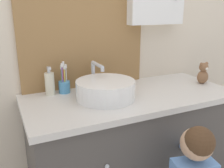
% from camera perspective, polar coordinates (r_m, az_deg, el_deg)
% --- Properties ---
extents(wall_back, '(3.20, 0.18, 2.50)m').
position_cam_1_polar(wall_back, '(1.73, -0.27, 13.01)').
color(wall_back, beige).
rests_on(wall_back, ground_plane).
extents(vanity_counter, '(1.28, 0.58, 0.89)m').
position_cam_1_polar(vanity_counter, '(1.73, 4.09, -16.31)').
color(vanity_counter, '#4C4742').
rests_on(vanity_counter, ground_plane).
extents(sink_basin, '(0.34, 0.39, 0.19)m').
position_cam_1_polar(sink_basin, '(1.44, -1.52, -1.14)').
color(sink_basin, white).
rests_on(sink_basin, vanity_counter).
extents(toothbrush_holder, '(0.07, 0.07, 0.20)m').
position_cam_1_polar(toothbrush_holder, '(1.57, -10.85, -0.27)').
color(toothbrush_holder, '#4C93C6').
rests_on(toothbrush_holder, vanity_counter).
extents(soap_dispenser, '(0.06, 0.06, 0.17)m').
position_cam_1_polar(soap_dispenser, '(1.54, -14.04, 0.12)').
color(soap_dispenser, beige).
rests_on(soap_dispenser, vanity_counter).
extents(teddy_bear, '(0.08, 0.07, 0.15)m').
position_cam_1_polar(teddy_bear, '(1.84, 20.09, 2.26)').
color(teddy_bear, brown).
rests_on(teddy_bear, vanity_counter).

